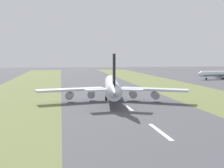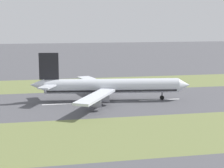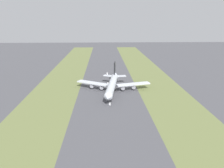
# 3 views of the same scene
# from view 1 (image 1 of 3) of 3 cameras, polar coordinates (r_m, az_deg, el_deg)

# --- Properties ---
(ground_plane) EXTENTS (800.00, 800.00, 0.00)m
(ground_plane) POSITION_cam_1_polar(r_m,az_deg,el_deg) (141.79, 0.91, -2.72)
(ground_plane) COLOR #4C4C51
(grass_median_west) EXTENTS (40.00, 600.00, 0.01)m
(grass_median_west) POSITION_cam_1_polar(r_m,az_deg,el_deg) (140.99, -17.43, -3.00)
(grass_median_west) COLOR olive
(grass_median_west) RESTS_ON ground
(grass_median_east) EXTENTS (40.00, 600.00, 0.01)m
(grass_median_east) POSITION_cam_1_polar(r_m,az_deg,el_deg) (156.13, 17.40, -2.22)
(grass_median_east) COLOR olive
(grass_median_east) RESTS_ON ground
(centreline_dash_near) EXTENTS (1.20, 18.00, 0.01)m
(centreline_dash_near) POSITION_cam_1_polar(r_m,az_deg,el_deg) (82.11, 8.76, -8.57)
(centreline_dash_near) COLOR silver
(centreline_dash_near) RESTS_ON ground
(centreline_dash_mid) EXTENTS (1.20, 18.00, 0.01)m
(centreline_dash_mid) POSITION_cam_1_polar(r_m,az_deg,el_deg) (120.02, 2.82, -4.15)
(centreline_dash_mid) COLOR silver
(centreline_dash_mid) RESTS_ON ground
(centreline_dash_far) EXTENTS (1.20, 18.00, 0.01)m
(centreline_dash_far) POSITION_cam_1_polar(r_m,az_deg,el_deg) (158.95, -0.22, -1.86)
(centreline_dash_far) COLOR silver
(centreline_dash_far) RESTS_ON ground
(airplane_main_jet) EXTENTS (63.55, 67.13, 20.20)m
(airplane_main_jet) POSITION_cam_1_polar(r_m,az_deg,el_deg) (136.35, 0.02, -0.48)
(airplane_main_jet) COLOR silver
(airplane_main_jet) RESTS_ON ground
(airplane_parked_apron) EXTENTS (51.47, 48.49, 15.57)m
(airplane_parked_apron) POSITION_cam_1_polar(r_m,az_deg,el_deg) (278.18, 19.80, 1.80)
(airplane_parked_apron) COLOR silver
(airplane_parked_apron) RESTS_ON ground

